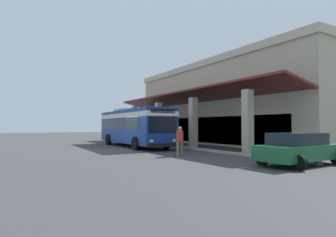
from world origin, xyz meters
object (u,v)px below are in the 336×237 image
at_px(pedestrian, 180,139).
at_px(potted_palm, 160,137).
at_px(transit_bus, 133,125).
at_px(parked_sedan_green, 299,149).

distance_m(pedestrian, potted_palm, 12.39).
relative_size(pedestrian, potted_palm, 0.62).
distance_m(transit_bus, potted_palm, 5.16).
relative_size(transit_bus, pedestrian, 6.49).
xyz_separation_m(pedestrian, potted_palm, (-11.35, 4.96, -0.31)).
bearing_deg(potted_palm, parked_sedan_green, -8.03).
bearing_deg(transit_bus, potted_palm, 123.37).
bearing_deg(potted_palm, transit_bus, -56.63).
height_order(transit_bus, pedestrian, transit_bus).
height_order(pedestrian, potted_palm, potted_palm).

